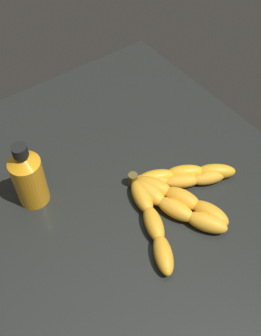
# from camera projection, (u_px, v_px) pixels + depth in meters

# --- Properties ---
(ground_plane) EXTENTS (0.88, 0.72, 0.05)m
(ground_plane) POSITION_uv_depth(u_px,v_px,m) (132.00, 203.00, 0.84)
(ground_plane) COLOR black
(banana_bunch) EXTENTS (0.23, 0.29, 0.04)m
(banana_bunch) POSITION_uv_depth(u_px,v_px,m) (175.00, 198.00, 0.80)
(banana_bunch) COLOR gold
(banana_bunch) RESTS_ON ground_plane
(honey_bottle) EXTENTS (0.06, 0.06, 0.16)m
(honey_bottle) POSITION_uv_depth(u_px,v_px,m) (28.00, 177.00, 0.77)
(honey_bottle) COLOR orange
(honey_bottle) RESTS_ON ground_plane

